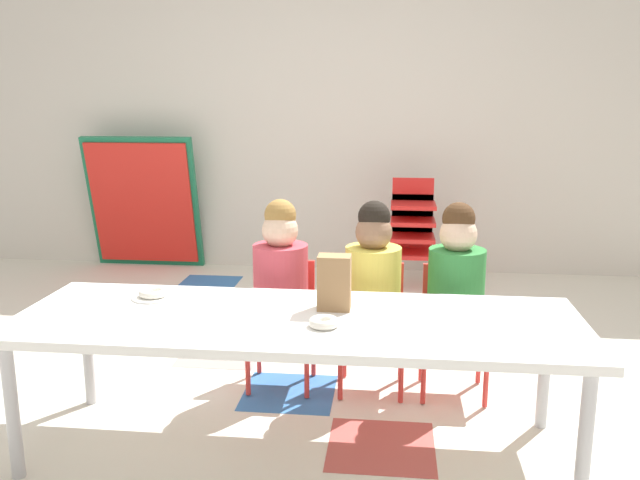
# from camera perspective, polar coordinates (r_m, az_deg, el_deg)

# --- Properties ---
(ground_plane) EXTENTS (6.09, 4.82, 0.02)m
(ground_plane) POSITION_cam_1_polar(r_m,az_deg,el_deg) (3.27, -2.74, -13.14)
(ground_plane) COLOR silver
(back_wall) EXTENTS (6.09, 0.10, 2.56)m
(back_wall) POSITION_cam_1_polar(r_m,az_deg,el_deg) (5.34, 1.29, 11.13)
(back_wall) COLOR beige
(back_wall) RESTS_ON ground_plane
(craft_table) EXTENTS (2.18, 0.73, 0.56)m
(craft_table) POSITION_cam_1_polar(r_m,az_deg,el_deg) (2.58, -1.99, -7.50)
(craft_table) COLOR white
(craft_table) RESTS_ON ground_plane
(seated_child_near_camera) EXTENTS (0.32, 0.31, 0.92)m
(seated_child_near_camera) POSITION_cam_1_polar(r_m,az_deg,el_deg) (3.15, -3.38, -3.14)
(seated_child_near_camera) COLOR red
(seated_child_near_camera) RESTS_ON ground_plane
(seated_child_middle_seat) EXTENTS (0.32, 0.31, 0.92)m
(seated_child_middle_seat) POSITION_cam_1_polar(r_m,az_deg,el_deg) (3.11, 4.59, -3.37)
(seated_child_middle_seat) COLOR red
(seated_child_middle_seat) RESTS_ON ground_plane
(seated_child_far_right) EXTENTS (0.34, 0.34, 0.92)m
(seated_child_far_right) POSITION_cam_1_polar(r_m,az_deg,el_deg) (3.12, 11.63, -3.52)
(seated_child_far_right) COLOR red
(seated_child_far_right) RESTS_ON ground_plane
(kid_chair_red_stack) EXTENTS (0.32, 0.30, 0.80)m
(kid_chair_red_stack) POSITION_cam_1_polar(r_m,az_deg,el_deg) (4.90, 7.96, 1.19)
(kid_chair_red_stack) COLOR red
(kid_chair_red_stack) RESTS_ON ground_plane
(folded_activity_table) EXTENTS (0.90, 0.29, 1.09)m
(folded_activity_table) POSITION_cam_1_polar(r_m,az_deg,el_deg) (5.57, -14.96, 3.08)
(folded_activity_table) COLOR #19724C
(folded_activity_table) RESTS_ON ground_plane
(paper_bag_brown) EXTENTS (0.13, 0.09, 0.22)m
(paper_bag_brown) POSITION_cam_1_polar(r_m,az_deg,el_deg) (2.62, 1.24, -3.67)
(paper_bag_brown) COLOR #9E754C
(paper_bag_brown) RESTS_ON craft_table
(paper_plate_near_edge) EXTENTS (0.18, 0.18, 0.01)m
(paper_plate_near_edge) POSITION_cam_1_polar(r_m,az_deg,el_deg) (2.88, -14.14, -4.79)
(paper_plate_near_edge) COLOR white
(paper_plate_near_edge) RESTS_ON craft_table
(donut_powdered_on_plate) EXTENTS (0.12, 0.12, 0.03)m
(donut_powdered_on_plate) POSITION_cam_1_polar(r_m,az_deg,el_deg) (2.87, -14.16, -4.42)
(donut_powdered_on_plate) COLOR white
(donut_powdered_on_plate) RESTS_ON craft_table
(donut_powdered_loose) EXTENTS (0.11, 0.11, 0.03)m
(donut_powdered_loose) POSITION_cam_1_polar(r_m,az_deg,el_deg) (2.45, 0.34, -7.10)
(donut_powdered_loose) COLOR white
(donut_powdered_loose) RESTS_ON craft_table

